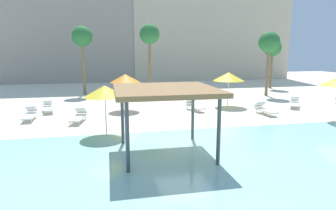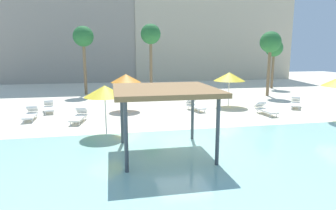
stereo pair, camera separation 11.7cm
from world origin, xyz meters
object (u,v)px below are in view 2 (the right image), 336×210
object	(u,v)px
beach_umbrella_orange_1	(126,78)
lounge_chair_5	(265,109)
palm_tree_1	(274,49)
palm_tree_3	(151,36)
beach_umbrella_yellow_2	(105,91)
lounge_chair_4	(296,103)
lounge_chair_1	(31,114)
lounge_chair_3	(49,107)
lounge_chair_0	(195,106)
palm_tree_0	(83,38)
palm_tree_2	(270,43)
lounge_chair_2	(79,116)
beach_umbrella_yellow_4	(229,77)
shade_pavilion	(165,92)

from	to	relation	value
beach_umbrella_orange_1	lounge_chair_5	world-z (taller)	beach_umbrella_orange_1
palm_tree_1	palm_tree_3	xyz separation A→B (m)	(-13.82, -1.49, 1.18)
beach_umbrella_yellow_2	lounge_chair_4	size ratio (longest dim) A/B	1.30
beach_umbrella_orange_1	lounge_chair_5	size ratio (longest dim) A/B	1.30
lounge_chair_4	palm_tree_3	world-z (taller)	palm_tree_3
lounge_chair_1	lounge_chair_3	xyz separation A→B (m)	(0.64, 2.12, 0.00)
lounge_chair_5	lounge_chair_1	bearing A→B (deg)	-100.33
lounge_chair_0	lounge_chair_3	bearing A→B (deg)	-111.31
palm_tree_3	beach_umbrella_orange_1	bearing A→B (deg)	-110.57
lounge_chair_4	palm_tree_0	bearing A→B (deg)	-87.42
palm_tree_1	palm_tree_0	bearing A→B (deg)	-177.64
palm_tree_2	lounge_chair_1	bearing A→B (deg)	-162.72
beach_umbrella_yellow_2	palm_tree_0	bearing A→B (deg)	98.16
lounge_chair_0	lounge_chair_4	xyz separation A→B (m)	(7.55, -0.51, 0.00)
lounge_chair_0	lounge_chair_1	distance (m)	10.62
lounge_chair_2	palm_tree_1	size ratio (longest dim) A/B	0.37
palm_tree_0	palm_tree_1	world-z (taller)	palm_tree_0
beach_umbrella_yellow_4	lounge_chair_5	xyz separation A→B (m)	(1.21, -3.23, -1.89)
lounge_chair_1	palm_tree_2	bearing A→B (deg)	104.66
palm_tree_2	palm_tree_0	bearing A→B (deg)	166.13
beach_umbrella_yellow_2	lounge_chair_3	size ratio (longest dim) A/B	1.25
shade_pavilion	palm_tree_3	size ratio (longest dim) A/B	0.59
lounge_chair_3	beach_umbrella_orange_1	bearing A→B (deg)	76.12
shade_pavilion	lounge_chair_3	distance (m)	11.65
shade_pavilion	palm_tree_0	distance (m)	18.30
beach_umbrella_orange_1	palm_tree_0	distance (m)	9.37
lounge_chair_1	lounge_chair_2	bearing A→B (deg)	65.82
shade_pavilion	lounge_chair_2	world-z (taller)	shade_pavilion
beach_umbrella_orange_1	palm_tree_2	xyz separation A→B (m)	(13.27, 4.06, 2.55)
palm_tree_0	lounge_chair_5	bearing A→B (deg)	-43.13
lounge_chair_0	shade_pavilion	bearing A→B (deg)	-37.74
beach_umbrella_orange_1	lounge_chair_2	xyz separation A→B (m)	(-2.95, -3.07, -1.90)
lounge_chair_3	lounge_chair_5	bearing A→B (deg)	64.39
lounge_chair_1	lounge_chair_4	size ratio (longest dim) A/B	1.01
lounge_chair_0	palm_tree_3	distance (m)	10.28
beach_umbrella_yellow_4	lounge_chair_4	xyz separation A→B (m)	(4.60, -1.58, -1.89)
palm_tree_3	beach_umbrella_yellow_4	bearing A→B (deg)	-57.53
shade_pavilion	beach_umbrella_orange_1	xyz separation A→B (m)	(-1.00, 9.38, -0.28)
lounge_chair_5	beach_umbrella_orange_1	bearing A→B (deg)	-115.38
shade_pavilion	lounge_chair_2	distance (m)	7.75
lounge_chair_4	palm_tree_0	world-z (taller)	palm_tree_0
shade_pavilion	beach_umbrella_yellow_4	xyz separation A→B (m)	(6.66, 9.29, -0.29)
lounge_chair_2	palm_tree_1	world-z (taller)	palm_tree_1
beach_umbrella_yellow_4	palm_tree_0	distance (m)	14.14
shade_pavilion	lounge_chair_4	xyz separation A→B (m)	(11.25, 7.71, -2.18)
beach_umbrella_yellow_4	palm_tree_2	distance (m)	7.44
palm_tree_0	palm_tree_2	xyz separation A→B (m)	(16.67, -4.12, -0.51)
lounge_chair_4	lounge_chair_5	world-z (taller)	same
beach_umbrella_yellow_2	palm_tree_1	distance (m)	23.60
beach_umbrella_yellow_2	lounge_chair_5	bearing A→B (deg)	15.30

